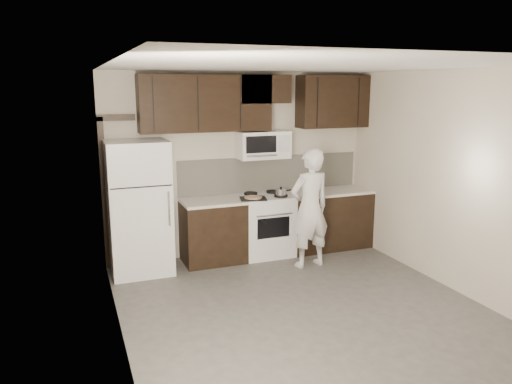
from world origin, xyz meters
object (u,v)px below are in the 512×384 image
stove (266,225)px  microwave (263,145)px  refrigerator (139,208)px  person (310,208)px

stove → microwave: (-0.00, 0.12, 1.19)m
stove → refrigerator: refrigerator is taller
microwave → person: bearing=-63.3°
microwave → refrigerator: microwave is taller
stove → refrigerator: bearing=-178.5°
microwave → person: 1.19m
person → stove: bearing=-66.3°
stove → microwave: 1.20m
stove → microwave: microwave is taller
stove → person: size_ratio=0.56×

